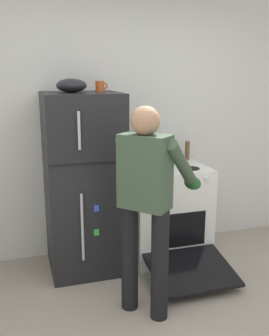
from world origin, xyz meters
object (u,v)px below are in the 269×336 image
object	(u,v)px
red_pot	(154,161)
pepper_mill	(187,151)
person_cook	(147,194)
mixing_bowl	(71,86)
stove_range	(167,213)
coffee_mug	(100,86)
refrigerator	(84,183)

from	to	relation	value
red_pot	pepper_mill	size ratio (longest dim) A/B	1.74
person_cook	mixing_bowl	world-z (taller)	mixing_bowl
stove_range	red_pot	size ratio (longest dim) A/B	3.61
coffee_mug	mixing_bowl	distance (m)	0.27
stove_range	mixing_bowl	xyz separation A→B (m)	(-0.90, 0.02, 1.26)
person_cook	red_pot	world-z (taller)	person_cook
refrigerator	person_cook	world-z (taller)	refrigerator
coffee_mug	pepper_mill	world-z (taller)	coffee_mug
pepper_mill	mixing_bowl	bearing A→B (deg)	-170.56
stove_range	pepper_mill	distance (m)	0.68
pepper_mill	stove_range	bearing A→B (deg)	-144.00
pepper_mill	coffee_mug	bearing A→B (deg)	-170.94
stove_range	pepper_mill	xyz separation A→B (m)	(0.30, 0.22, 0.57)
person_cook	mixing_bowl	xyz separation A→B (m)	(-0.40, 0.86, 0.75)
coffee_mug	mixing_bowl	size ratio (longest dim) A/B	0.43
coffee_mug	mixing_bowl	world-z (taller)	mixing_bowl
person_cook	pepper_mill	xyz separation A→B (m)	(0.80, 1.06, 0.07)
refrigerator	mixing_bowl	xyz separation A→B (m)	(-0.08, 0.00, 0.88)
refrigerator	coffee_mug	distance (m)	0.89
mixing_bowl	red_pot	bearing A→B (deg)	-3.85
red_pot	coffee_mug	distance (m)	0.85
stove_range	mixing_bowl	world-z (taller)	mixing_bowl
red_pot	person_cook	bearing A→B (deg)	-112.78
person_cook	pepper_mill	distance (m)	1.33
stove_range	red_pot	distance (m)	0.57
red_pot	coffee_mug	world-z (taller)	coffee_mug
pepper_mill	mixing_bowl	xyz separation A→B (m)	(-1.20, -0.20, 0.68)
person_cook	stove_range	bearing A→B (deg)	59.30
refrigerator	red_pot	world-z (taller)	refrigerator
red_pot	mixing_bowl	distance (m)	1.03
refrigerator	coffee_mug	world-z (taller)	coffee_mug
person_cook	red_pot	size ratio (longest dim) A/B	4.71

